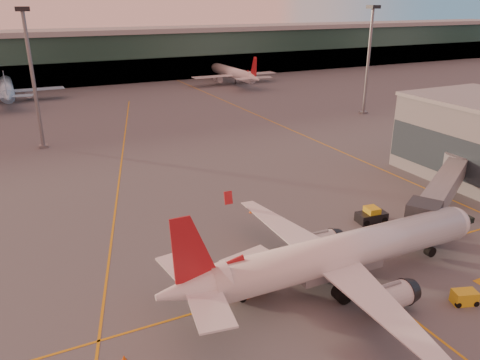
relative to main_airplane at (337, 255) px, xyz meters
name	(u,v)px	position (x,y,z in m)	size (l,w,h in m)	color
ground	(337,307)	(-1.86, -2.97, -3.47)	(600.00, 600.00, 0.00)	#4C4F54
taxi_markings	(137,172)	(-9.18, 41.52, -3.47)	(100.12, 173.00, 0.01)	orange
terminal	(83,57)	(-1.86, 138.82, 5.29)	(400.00, 20.00, 17.60)	#19382D
mast_west_near	(32,69)	(-21.86, 63.03, 11.39)	(2.40, 2.40, 25.60)	slate
mast_east_near	(369,53)	(53.14, 59.03, 11.39)	(2.40, 2.40, 25.60)	slate
main_airplane	(337,255)	(0.00, 0.00, 0.00)	(35.37, 31.78, 10.69)	white
jet_bridge	(446,185)	(23.79, 8.07, 0.24)	(23.01, 15.33, 5.47)	slate
catering_truck	(248,272)	(-8.20, 2.90, -1.26)	(5.34, 3.09, 3.89)	#C04D1B
gpu_cart	(464,297)	(9.14, -7.71, -2.83)	(2.57, 2.01, 1.32)	gold
pushback_tug	(372,216)	(13.13, 9.76, -2.68)	(4.00, 2.44, 1.96)	black
cone_tail	(124,358)	(-21.17, -1.15, -3.23)	(0.39, 0.39, 0.50)	#E45A0C
cone_wing_left	(251,211)	(0.49, 18.91, -3.18)	(0.48, 0.48, 0.62)	#E45A0C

